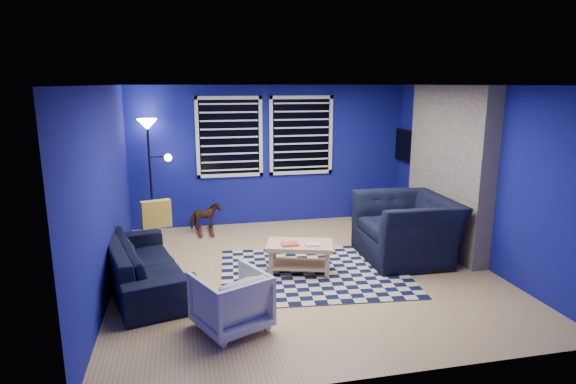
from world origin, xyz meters
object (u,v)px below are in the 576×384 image
(tv, at_px, (409,147))
(rocking_horse, at_px, (205,216))
(coffee_table, at_px, (300,251))
(cabinet, at_px, (372,210))
(sofa, at_px, (144,263))
(armchair_big, at_px, (406,228))
(floor_lamp, at_px, (149,140))
(armchair_bent, at_px, (231,301))

(tv, height_order, rocking_horse, tv)
(tv, xyz_separation_m, coffee_table, (-2.53, -2.03, -1.09))
(tv, height_order, cabinet, tv)
(tv, distance_m, cabinet, 1.32)
(sofa, height_order, armchair_big, armchair_big)
(armchair_big, distance_m, rocking_horse, 3.39)
(sofa, bearing_deg, tv, -80.31)
(sofa, height_order, rocking_horse, sofa)
(cabinet, bearing_deg, tv, 22.07)
(rocking_horse, relative_size, floor_lamp, 0.27)
(sofa, distance_m, armchair_big, 3.69)
(sofa, xyz_separation_m, coffee_table, (2.02, 0.03, -0.01))
(armchair_big, bearing_deg, rocking_horse, -122.58)
(sofa, relative_size, armchair_big, 1.52)
(armchair_bent, bearing_deg, rocking_horse, -113.00)
(sofa, distance_m, floor_lamp, 2.64)
(tv, bearing_deg, sofa, -155.69)
(cabinet, relative_size, floor_lamp, 0.37)
(sofa, height_order, cabinet, sofa)
(sofa, bearing_deg, floor_lamp, -14.80)
(rocking_horse, bearing_deg, coffee_table, -173.32)
(armchair_big, height_order, cabinet, armchair_big)
(tv, xyz_separation_m, sofa, (-4.55, -2.05, -1.09))
(rocking_horse, height_order, cabinet, cabinet)
(tv, relative_size, coffee_table, 1.01)
(tv, bearing_deg, coffee_table, -141.25)
(armchair_big, xyz_separation_m, cabinet, (0.19, 1.77, -0.19))
(armchair_big, xyz_separation_m, coffee_table, (-1.66, -0.22, -0.15))
(tv, relative_size, floor_lamp, 0.51)
(coffee_table, height_order, floor_lamp, floor_lamp)
(rocking_horse, xyz_separation_m, cabinet, (3.00, -0.10, -0.02))
(tv, xyz_separation_m, floor_lamp, (-4.54, 0.25, 0.20))
(tv, height_order, sofa, tv)
(cabinet, bearing_deg, sofa, -132.96)
(rocking_horse, bearing_deg, tv, -113.35)
(rocking_horse, xyz_separation_m, coffee_table, (1.16, -2.10, 0.01))
(armchair_big, bearing_deg, armchair_bent, -59.11)
(tv, height_order, floor_lamp, floor_lamp)
(armchair_bent, bearing_deg, armchair_big, -174.84)
(armchair_big, bearing_deg, cabinet, 175.12)
(coffee_table, bearing_deg, tv, 38.75)
(cabinet, bearing_deg, coffee_table, -113.29)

